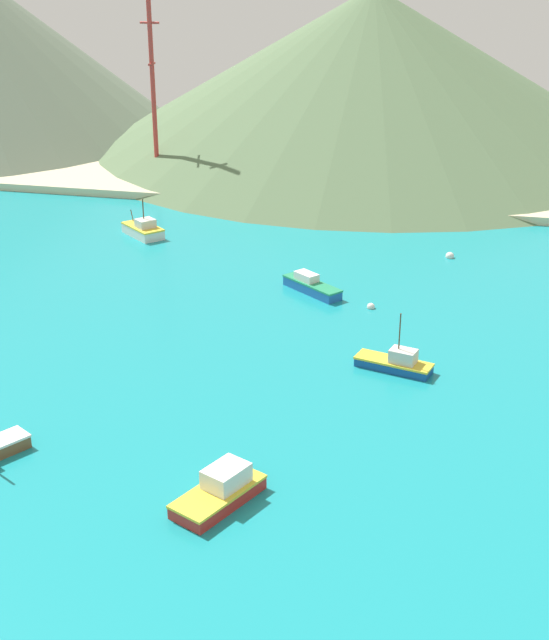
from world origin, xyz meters
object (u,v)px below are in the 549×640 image
fishing_boat_7 (396,363)px  fishing_boat_8 (311,286)px  buoy_1 (371,307)px  fishing_boat_5 (143,230)px  radio_tower (153,86)px  fishing_boat_4 (221,490)px  buoy_0 (450,256)px

fishing_boat_7 → fishing_boat_8: fishing_boat_7 is taller
fishing_boat_7 → buoy_1: (-4.24, 14.62, -0.61)m
fishing_boat_5 → fishing_boat_8: (26.36, -15.42, -0.16)m
fishing_boat_5 → radio_tower: (-8.47, 28.39, 14.97)m
fishing_boat_8 → fishing_boat_4: bearing=-87.7°
buoy_1 → radio_tower: radio_tower is taller
buoy_0 → radio_tower: 59.09m
buoy_0 → fishing_boat_4: bearing=-102.8°
fishing_boat_7 → radio_tower: (-46.35, 61.71, 15.13)m
fishing_boat_7 → fishing_boat_8: (-11.52, 17.91, 0.01)m
buoy_0 → fishing_boat_7: bearing=-95.6°
fishing_boat_8 → buoy_1: fishing_boat_8 is taller
radio_tower → fishing_boat_4: bearing=-66.9°
radio_tower → fishing_boat_5: bearing=-73.4°
fishing_boat_4 → fishing_boat_8: fishing_boat_4 is taller
fishing_boat_4 → fishing_boat_7: size_ratio=1.05×
buoy_1 → radio_tower: 65.11m
fishing_boat_7 → buoy_0: size_ratio=7.04×
fishing_boat_5 → fishing_boat_8: 30.53m
fishing_boat_5 → fishing_boat_7: fishing_boat_7 is taller
fishing_boat_8 → buoy_1: bearing=-24.3°
fishing_boat_7 → fishing_boat_8: 21.29m
fishing_boat_4 → buoy_1: bearing=81.7°
fishing_boat_5 → fishing_boat_7: 50.45m
buoy_0 → radio_tower: size_ratio=0.03×
buoy_1 → fishing_boat_7: bearing=-73.8°
radio_tower → fishing_boat_8: bearing=-51.5°
fishing_boat_5 → buoy_0: fishing_boat_5 is taller
fishing_boat_4 → fishing_boat_7: 25.81m
fishing_boat_7 → fishing_boat_8: bearing=122.8°
fishing_boat_4 → fishing_boat_5: size_ratio=1.09×
fishing_boat_7 → radio_tower: 78.65m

